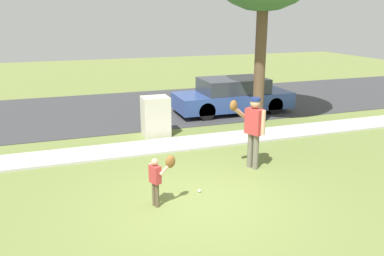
{
  "coord_description": "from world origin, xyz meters",
  "views": [
    {
      "loc": [
        -2.44,
        -6.7,
        3.68
      ],
      "look_at": [
        0.55,
        1.92,
        1.0
      ],
      "focal_mm": 36.15,
      "sensor_mm": 36.0,
      "label": 1
    }
  ],
  "objects_px": {
    "baseball": "(199,191)",
    "utility_cabinet": "(156,116)",
    "person_child": "(159,174)",
    "parked_wagon_blue": "(233,96)",
    "person_adult": "(253,125)"
  },
  "relations": [
    {
      "from": "parked_wagon_blue",
      "to": "person_child",
      "type": "bearing_deg",
      "value": -125.2
    },
    {
      "from": "baseball",
      "to": "utility_cabinet",
      "type": "relative_size",
      "value": 0.06
    },
    {
      "from": "baseball",
      "to": "utility_cabinet",
      "type": "xyz_separation_m",
      "value": [
        0.12,
        4.31,
        0.59
      ]
    },
    {
      "from": "baseball",
      "to": "parked_wagon_blue",
      "type": "distance_m",
      "value": 7.28
    },
    {
      "from": "person_adult",
      "to": "baseball",
      "type": "relative_size",
      "value": 24.12
    },
    {
      "from": "person_child",
      "to": "baseball",
      "type": "bearing_deg",
      "value": -5.38
    },
    {
      "from": "person_child",
      "to": "utility_cabinet",
      "type": "height_order",
      "value": "utility_cabinet"
    },
    {
      "from": "person_child",
      "to": "baseball",
      "type": "distance_m",
      "value": 1.19
    },
    {
      "from": "parked_wagon_blue",
      "to": "person_adult",
      "type": "bearing_deg",
      "value": -110.22
    },
    {
      "from": "baseball",
      "to": "utility_cabinet",
      "type": "distance_m",
      "value": 4.35
    },
    {
      "from": "person_child",
      "to": "baseball",
      "type": "xyz_separation_m",
      "value": [
        0.95,
        0.3,
        -0.65
      ]
    },
    {
      "from": "person_child",
      "to": "utility_cabinet",
      "type": "xyz_separation_m",
      "value": [
        1.07,
        4.61,
        -0.06
      ]
    },
    {
      "from": "person_adult",
      "to": "utility_cabinet",
      "type": "bearing_deg",
      "value": -88.31
    },
    {
      "from": "utility_cabinet",
      "to": "person_child",
      "type": "bearing_deg",
      "value": -103.08
    },
    {
      "from": "person_child",
      "to": "parked_wagon_blue",
      "type": "distance_m",
      "value": 8.02
    }
  ]
}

